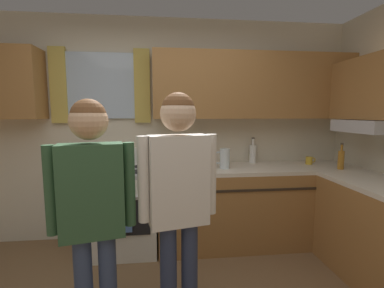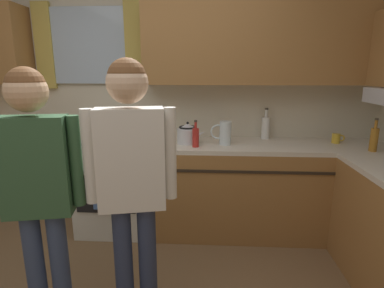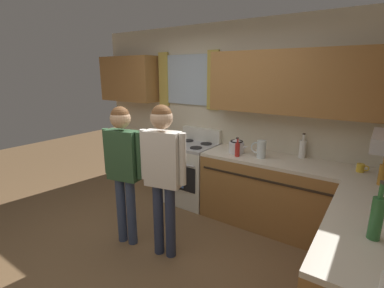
# 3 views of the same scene
# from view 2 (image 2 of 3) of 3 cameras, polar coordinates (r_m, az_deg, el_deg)

# --- Properties ---
(back_wall_unit) EXTENTS (4.60, 0.42, 2.60)m
(back_wall_unit) POSITION_cam_2_polar(r_m,az_deg,el_deg) (3.16, -6.45, 12.39)
(back_wall_unit) COLOR beige
(back_wall_unit) RESTS_ON ground
(kitchen_counter_run) EXTENTS (2.28, 2.19, 0.90)m
(kitchen_counter_run) POSITION_cam_2_polar(r_m,az_deg,el_deg) (2.78, 22.23, -11.28)
(kitchen_counter_run) COLOR #9E6B38
(kitchen_counter_run) RESTS_ON ground
(stove_oven) EXTENTS (0.67, 0.67, 1.10)m
(stove_oven) POSITION_cam_2_polar(r_m,az_deg,el_deg) (3.19, -14.10, -7.16)
(stove_oven) COLOR silver
(stove_oven) RESTS_ON ground
(bottle_sauce_red) EXTENTS (0.06, 0.06, 0.25)m
(bottle_sauce_red) POSITION_cam_2_polar(r_m,az_deg,el_deg) (2.73, 0.68, 1.34)
(bottle_sauce_red) COLOR red
(bottle_sauce_red) RESTS_ON kitchen_counter_run
(bottle_oil_amber) EXTENTS (0.06, 0.06, 0.29)m
(bottle_oil_amber) POSITION_cam_2_polar(r_m,az_deg,el_deg) (3.01, 30.98, 0.84)
(bottle_oil_amber) COLOR #B27223
(bottle_oil_amber) RESTS_ON kitchen_counter_run
(bottle_milk_white) EXTENTS (0.08, 0.08, 0.31)m
(bottle_milk_white) POSITION_cam_2_polar(r_m,az_deg,el_deg) (3.16, 13.64, 3.11)
(bottle_milk_white) COLOR white
(bottle_milk_white) RESTS_ON kitchen_counter_run
(mug_mustard_yellow) EXTENTS (0.12, 0.08, 0.09)m
(mug_mustard_yellow) POSITION_cam_2_polar(r_m,az_deg,el_deg) (3.20, 25.48, 0.95)
(mug_mustard_yellow) COLOR gold
(mug_mustard_yellow) RESTS_ON kitchen_counter_run
(stovetop_kettle) EXTENTS (0.27, 0.20, 0.21)m
(stovetop_kettle) POSITION_cam_2_polar(r_m,az_deg,el_deg) (2.88, -0.78, 2.00)
(stovetop_kettle) COLOR silver
(stovetop_kettle) RESTS_ON kitchen_counter_run
(water_pitcher) EXTENTS (0.19, 0.11, 0.22)m
(water_pitcher) POSITION_cam_2_polar(r_m,az_deg,el_deg) (2.84, 6.13, 2.09)
(water_pitcher) COLOR silver
(water_pitcher) RESTS_ON kitchen_counter_run
(adult_left) EXTENTS (0.49, 0.22, 1.59)m
(adult_left) POSITION_cam_2_polar(r_m,az_deg,el_deg) (1.88, -27.11, -5.54)
(adult_left) COLOR #38476B
(adult_left) RESTS_ON ground
(adult_in_plaid) EXTENTS (0.50, 0.23, 1.63)m
(adult_in_plaid) POSITION_cam_2_polar(r_m,az_deg,el_deg) (1.73, -11.31, -4.76)
(adult_in_plaid) COLOR #2D3856
(adult_in_plaid) RESTS_ON ground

